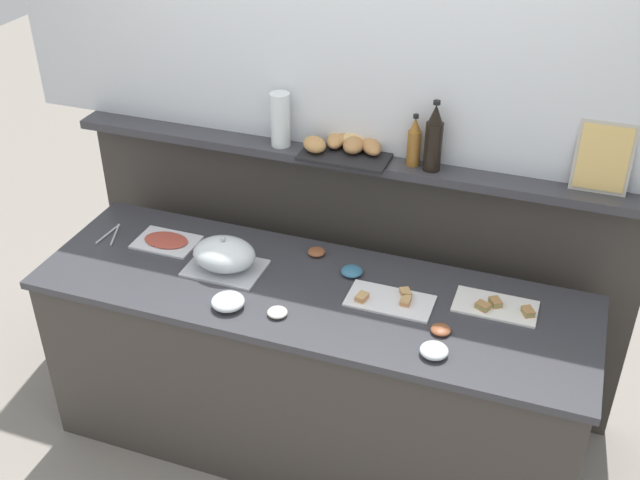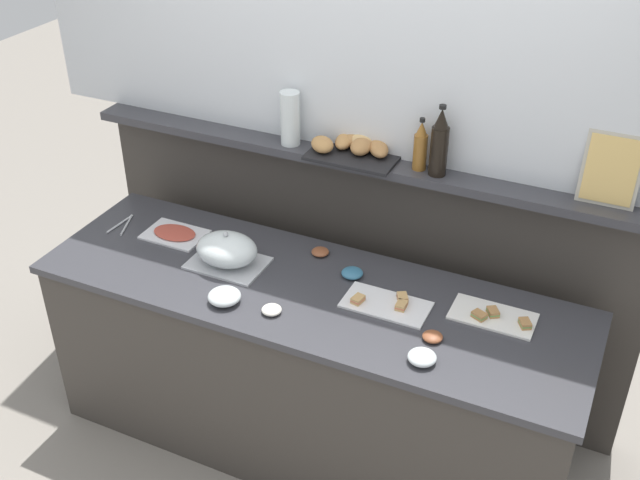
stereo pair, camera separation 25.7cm
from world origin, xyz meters
The scene contains 20 objects.
ground_plane centered at (0.00, 0.60, 0.00)m, with size 12.00×12.00×0.00m, color gray.
buffet_counter centered at (0.00, 0.00, 0.46)m, with size 2.41×0.76×0.92m.
back_ledge_unit centered at (0.00, 0.55, 0.70)m, with size 2.71×0.22×1.33m.
upper_wall_panel centered at (0.00, 0.58, 1.97)m, with size 3.31×0.08×1.27m, color silver.
sandwich_platter_front centered at (0.77, 0.14, 0.93)m, with size 0.34×0.18×0.04m.
sandwich_platter_side centered at (0.34, 0.03, 0.93)m, with size 0.36×0.19×0.04m.
cold_cuts_platter centered at (-0.76, 0.12, 0.93)m, with size 0.29×0.20×0.02m.
serving_cloche centered at (-0.41, 0.01, 0.99)m, with size 0.34×0.24×0.17m.
glass_bowl_large centered at (0.59, -0.24, 0.94)m, with size 0.11×0.11×0.04m.
glass_bowl_medium centered at (-0.28, -0.23, 0.94)m, with size 0.14×0.14×0.06m.
condiment_bowl_cream centered at (-0.07, 0.26, 0.93)m, with size 0.08×0.08×0.03m, color brown.
condiment_bowl_dark centered at (0.59, -0.10, 0.93)m, with size 0.08×0.08×0.03m, color brown.
condiment_bowl_red centered at (0.13, 0.17, 0.93)m, with size 0.10×0.10×0.03m, color teal.
condiment_bowl_teal centered at (-0.06, -0.21, 0.93)m, with size 0.08×0.08×0.03m, color silver.
serving_tongs centered at (-1.05, 0.10, 0.92)m, with size 0.08×0.19×0.01m.
wine_bottle_dark centered at (0.39, 0.47, 1.48)m, with size 0.08×0.08×0.32m.
vinegar_bottle_amber centered at (0.30, 0.49, 1.44)m, with size 0.06×0.06×0.24m.
bread_basket centered at (-0.02, 0.51, 1.37)m, with size 0.42×0.29×0.08m.
framed_picture centered at (1.07, 0.52, 1.48)m, with size 0.23×0.06×0.30m.
water_carafe centered at (-0.32, 0.48, 1.46)m, with size 0.09×0.09×0.25m, color silver.
Camera 2 is at (1.18, -2.40, 2.86)m, focal length 43.23 mm.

